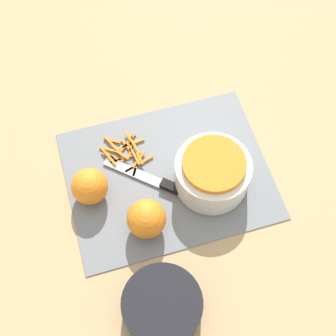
{
  "coord_description": "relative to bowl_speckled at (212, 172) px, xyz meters",
  "views": [
    {
      "loc": [
        0.13,
        0.44,
        0.93
      ],
      "look_at": [
        0.0,
        0.0,
        0.04
      ],
      "focal_mm": 50.0,
      "sensor_mm": 36.0,
      "label": 1
    }
  ],
  "objects": [
    {
      "name": "orange_right",
      "position": [
        0.16,
        0.06,
        -0.0
      ],
      "size": [
        0.08,
        0.08,
        0.08
      ],
      "color": "orange",
      "rests_on": "cutting_board"
    },
    {
      "name": "bowl_dark",
      "position": [
        0.18,
        0.23,
        -0.02
      ],
      "size": [
        0.15,
        0.15,
        0.07
      ],
      "color": "black",
      "rests_on": "ground_plane"
    },
    {
      "name": "bowl_speckled",
      "position": [
        0.0,
        0.0,
        0.0
      ],
      "size": [
        0.16,
        0.16,
        0.09
      ],
      "color": "silver",
      "rests_on": "cutting_board"
    },
    {
      "name": "knife",
      "position": [
        0.09,
        -0.01,
        -0.04
      ],
      "size": [
        0.19,
        0.17,
        0.02
      ],
      "rotation": [
        0.0,
        0.0,
        -0.72
      ],
      "color": "black",
      "rests_on": "cutting_board"
    },
    {
      "name": "ground_plane",
      "position": [
        0.09,
        -0.04,
        -0.05
      ],
      "size": [
        4.0,
        4.0,
        0.0
      ],
      "primitive_type": "plane",
      "color": "tan"
    },
    {
      "name": "peel_pile",
      "position": [
        0.16,
        -0.12,
        -0.04
      ],
      "size": [
        0.11,
        0.12,
        0.01
      ],
      "color": "orange",
      "rests_on": "cutting_board"
    },
    {
      "name": "orange_left",
      "position": [
        0.26,
        -0.04,
        -0.01
      ],
      "size": [
        0.08,
        0.08,
        0.08
      ],
      "color": "orange",
      "rests_on": "cutting_board"
    },
    {
      "name": "cutting_board",
      "position": [
        0.09,
        -0.04,
        -0.05
      ],
      "size": [
        0.44,
        0.35,
        0.01
      ],
      "color": "slate",
      "rests_on": "ground_plane"
    }
  ]
}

